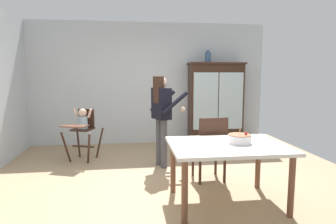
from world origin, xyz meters
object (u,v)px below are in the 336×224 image
(china_cabinet, at_px, (215,103))
(ceramic_vase, at_px, (208,57))
(dining_table, at_px, (227,152))
(adult_person, at_px, (162,110))
(dining_chair_far_side, at_px, (211,145))
(birthday_cake, at_px, (240,139))
(high_chair_with_toddler, at_px, (83,125))

(china_cabinet, relative_size, ceramic_vase, 6.73)
(dining_table, bearing_deg, china_cabinet, 75.68)
(adult_person, relative_size, dining_chair_far_side, 1.59)
(china_cabinet, bearing_deg, birthday_cake, -101.56)
(high_chair_with_toddler, distance_m, dining_table, 2.91)
(dining_chair_far_side, bearing_deg, china_cabinet, -111.52)
(china_cabinet, xyz_separation_m, high_chair_with_toddler, (-2.78, -0.98, -0.26))
(dining_table, bearing_deg, adult_person, 111.37)
(dining_chair_far_side, bearing_deg, birthday_cake, 98.48)
(birthday_cake, bearing_deg, dining_chair_far_side, 101.81)
(china_cabinet, relative_size, dining_table, 1.32)
(ceramic_vase, relative_size, adult_person, 0.18)
(ceramic_vase, bearing_deg, china_cabinet, -1.13)
(china_cabinet, bearing_deg, dining_chair_far_side, -108.19)
(adult_person, bearing_deg, ceramic_vase, -60.20)
(adult_person, height_order, dining_table, adult_person)
(high_chair_with_toddler, relative_size, dining_chair_far_side, 0.99)
(high_chair_with_toddler, bearing_deg, ceramic_vase, 40.57)
(ceramic_vase, bearing_deg, adult_person, -127.97)
(ceramic_vase, xyz_separation_m, adult_person, (-1.21, -1.55, -0.97))
(dining_table, height_order, dining_chair_far_side, dining_chair_far_side)
(ceramic_vase, height_order, dining_table, ceramic_vase)
(china_cabinet, relative_size, adult_person, 1.19)
(adult_person, distance_m, birthday_cake, 1.72)
(ceramic_vase, distance_m, adult_person, 2.19)
(dining_chair_far_side, bearing_deg, high_chair_with_toddler, -37.97)
(china_cabinet, relative_size, dining_chair_far_side, 1.89)
(dining_table, bearing_deg, dining_chair_far_side, 88.90)
(high_chair_with_toddler, xyz_separation_m, adult_person, (1.38, -0.56, 0.31))
(china_cabinet, relative_size, high_chair_with_toddler, 1.91)
(adult_person, distance_m, dining_table, 1.70)
(china_cabinet, distance_m, ceramic_vase, 1.04)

